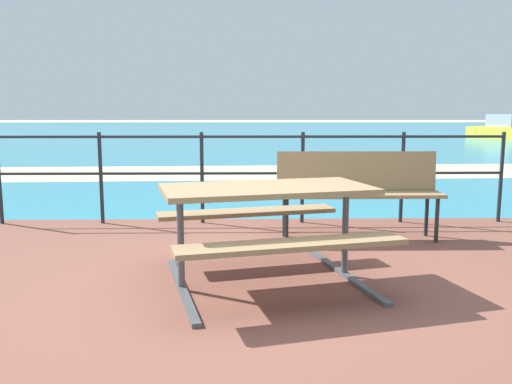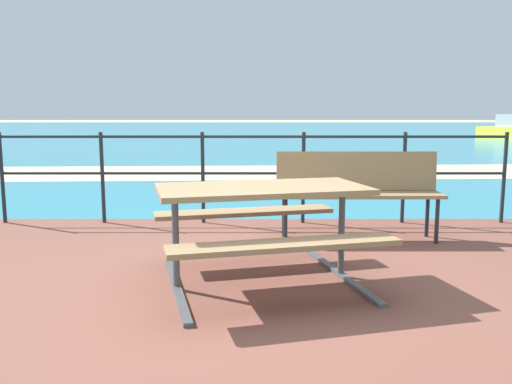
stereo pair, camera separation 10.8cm
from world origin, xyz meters
The scene contains 7 objects.
ground_plane centered at (0.00, 0.00, 0.00)m, with size 240.00×240.00×0.00m, color beige.
patio_paving centered at (0.00, 0.00, 0.03)m, with size 6.40×5.20×0.06m, color brown.
sea_water centered at (0.00, 40.00, 0.01)m, with size 90.00×90.00×0.01m, color teal.
beach_strip centered at (0.00, 8.29, 0.01)m, with size 54.00×3.05×0.01m, color beige.
picnic_table centered at (0.08, 0.15, 0.63)m, with size 1.84×1.76×0.74m.
park_bench centered at (1.08, 1.60, 0.61)m, with size 1.66×0.42×0.89m.
railing_fence centered at (0.00, 2.38, 0.73)m, with size 5.94×0.04×1.07m.
Camera 2 is at (0.03, -3.67, 1.33)m, focal length 36.46 mm.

